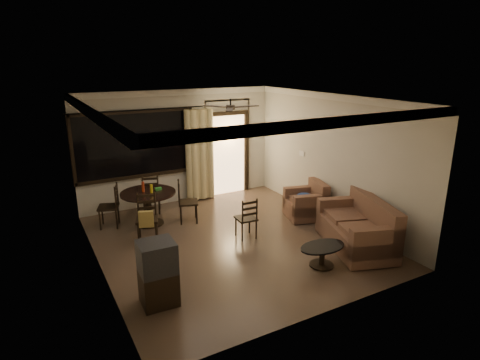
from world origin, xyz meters
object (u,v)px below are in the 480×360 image
dining_chair_east (188,209)px  coffee_table (322,253)px  dining_table (149,199)px  sofa (359,229)px  dining_chair_south (147,226)px  dining_chair_west (110,214)px  side_chair (246,226)px  dining_chair_north (152,201)px  armchair (308,203)px  tv_cabinet (158,273)px

dining_chair_east → coffee_table: dining_chair_east is taller
dining_table → sofa: size_ratio=0.60×
sofa → coffee_table: size_ratio=2.27×
dining_chair_south → dining_chair_west: bearing=134.3°
dining_chair_south → sofa: sofa is taller
coffee_table → side_chair: (-0.58, 1.66, 0.00)m
side_chair → sofa: bearing=144.0°
dining_chair_north → sofa: 4.73m
sofa → armchair: size_ratio=1.97×
coffee_table → dining_chair_north: bearing=114.9°
dining_table → dining_chair_west: 0.89m
dining_chair_east → dining_chair_south: same height
coffee_table → side_chair: bearing=109.2°
tv_cabinet → coffee_table: 2.87m
dining_chair_south → dining_chair_north: 1.57m
dining_chair_south → coffee_table: size_ratio=1.09×
armchair → side_chair: size_ratio=1.16×
dining_chair_west → dining_chair_east: 1.67m
dining_chair_east → coffee_table: size_ratio=1.09×
tv_cabinet → side_chair: size_ratio=1.14×
dining_chair_north → armchair: bearing=165.2°
dining_chair_east → sofa: (2.39, -2.78, 0.10)m
dining_chair_north → tv_cabinet: size_ratio=0.96×
dining_chair_west → sofa: 5.18m
dining_chair_east → dining_chair_north: 1.08m
sofa → coffee_table: 1.12m
dining_table → dining_chair_north: (0.25, 0.66, -0.30)m
dining_chair_south → dining_chair_north: size_ratio=1.00×
dining_chair_north → coffee_table: dining_chair_north is taller
dining_chair_west → side_chair: dining_chair_west is taller
dining_chair_north → armchair: size_ratio=0.94×
dining_chair_south → dining_chair_east: bearing=45.7°
dining_chair_west → dining_chair_north: 1.12m
tv_cabinet → coffee_table: (2.85, -0.29, -0.24)m
dining_table → side_chair: 2.25m
armchair → side_chair: 1.78m
dining_table → tv_cabinet: bearing=-104.1°
dining_table → sofa: sofa is taller
coffee_table → side_chair: side_chair is taller
dining_chair_east → coffee_table: 3.29m
dining_chair_north → dining_chair_west: bearing=39.4°
dining_chair_east → tv_cabinet: bearing=169.5°
coffee_table → dining_chair_south: bearing=133.7°
dining_table → dining_chair_north: 0.77m
dining_chair_west → side_chair: size_ratio=1.10×
dining_table → tv_cabinet: (-0.76, -3.00, -0.09)m
dining_chair_north → coffee_table: (1.84, -3.95, -0.03)m
tv_cabinet → side_chair: tv_cabinet is taller
armchair → tv_cabinet: bearing=-142.0°
dining_table → dining_chair_west: dining_table is taller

